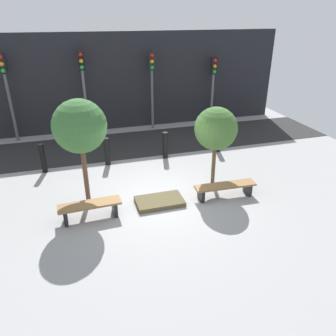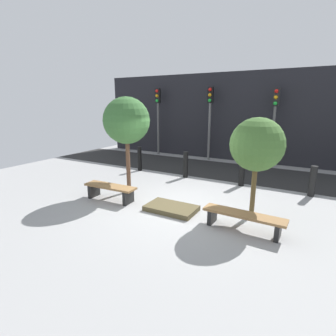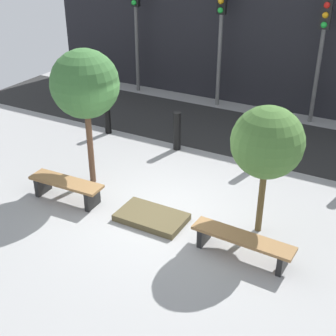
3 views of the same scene
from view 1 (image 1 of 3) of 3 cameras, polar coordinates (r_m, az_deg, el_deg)
The scene contains 16 objects.
ground_plane at distance 10.06m, azimuth -1.89°, elevation -5.38°, with size 18.00×18.00×0.00m, color #969696.
road_strip at distance 14.25m, azimuth -6.84°, elevation 4.12°, with size 18.00×3.10×0.01m, color #262626.
building_facade at distance 16.12m, azimuth -8.98°, elevation 14.66°, with size 16.20×0.50×4.41m, color black.
bench_left at distance 9.25m, azimuth -13.42°, elevation -6.74°, with size 1.71×0.52×0.47m.
bench_right at distance 10.16m, azimuth 9.91°, elevation -3.42°, with size 1.91×0.49×0.43m.
planter_bed at distance 9.80m, azimuth -1.47°, elevation -5.83°, with size 1.40×0.83×0.14m, color brown.
tree_behind_left_bench at distance 9.24m, azimuth -15.13°, elevation 6.94°, with size 1.49×1.49×3.11m.
tree_behind_right_bench at distance 10.28m, azimuth 8.34°, elevation 6.75°, with size 1.34×1.34×2.58m.
bollard_far_left at distance 12.28m, azimuth -20.95°, elevation 1.60°, with size 0.18×0.18×1.07m, color black.
bollard_left at distance 12.27m, azimuth -10.56°, elevation 2.84°, with size 0.20×0.20×1.04m, color black.
bollard_center at distance 12.66m, azimuth -0.48°, elevation 4.00°, with size 0.20×0.20×1.04m, color black.
bollard_right at distance 13.42m, azimuth 8.76°, elevation 4.87°, with size 0.21×0.21×0.99m, color black.
traffic_light_west at distance 15.38m, azimuth -26.36°, elevation 13.16°, with size 0.28×0.27×3.68m.
traffic_light_mid_west at distance 15.19m, azimuth -14.58°, elevation 14.81°, with size 0.28×0.27×3.68m.
traffic_light_mid_east at distance 15.64m, azimuth -2.82°, elevation 15.51°, with size 0.28×0.27×3.54m.
traffic_light_east at distance 16.67m, azimuth 7.90°, elevation 15.19°, with size 0.28×0.27×3.21m.
Camera 1 is at (-2.16, -8.36, 5.16)m, focal length 35.00 mm.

